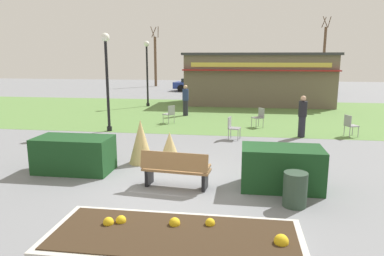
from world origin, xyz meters
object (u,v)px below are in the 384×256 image
object	(u,v)px
cafe_chair_north	(350,124)
parked_car_west_slot	(196,84)
cafe_chair_west	(170,113)
parked_car_center_slot	(257,85)
tree_left_bg	(155,60)
tree_right_bg	(324,56)
person_strolling	(302,116)
food_kiosk	(258,79)
parked_car_east_slot	(308,86)
cafe_chair_east	(259,116)
person_standing	(186,100)
lamppost_mid	(107,70)
trash_bin	(295,189)
cafe_chair_center	(232,126)
park_bench	(176,169)
lamppost_far	(147,66)

from	to	relation	value
cafe_chair_north	parked_car_west_slot	xyz separation A→B (m)	(-8.72, 18.23, 0.12)
cafe_chair_west	parked_car_center_slot	world-z (taller)	parked_car_center_slot
parked_car_west_slot	tree_left_bg	xyz separation A→B (m)	(-5.13, 4.90, 2.15)
cafe_chair_north	tree_right_bg	size ratio (longest dim) A/B	0.12
parked_car_west_slot	cafe_chair_west	bearing A→B (deg)	-86.95
cafe_chair_north	person_strolling	bearing A→B (deg)	-169.22
food_kiosk	parked_car_east_slot	distance (m)	9.78
cafe_chair_east	person_standing	distance (m)	4.78
person_strolling	parked_car_center_slot	world-z (taller)	person_strolling
cafe_chair_north	parked_car_center_slot	distance (m)	18.50
cafe_chair_west	person_strolling	distance (m)	6.29
food_kiosk	cafe_chair_east	bearing A→B (deg)	-91.26
lamppost_mid	trash_bin	distance (m)	10.21
food_kiosk	cafe_chair_center	world-z (taller)	food_kiosk
park_bench	cafe_chair_east	bearing A→B (deg)	73.91
parked_car_east_slot	person_standing	bearing A→B (deg)	-122.37
parked_car_west_slot	parked_car_east_slot	world-z (taller)	same
parked_car_west_slot	tree_right_bg	world-z (taller)	tree_right_bg
cafe_chair_center	parked_car_west_slot	bearing A→B (deg)	101.65
cafe_chair_north	parked_car_east_slot	distance (m)	18.28
cafe_chair_east	lamppost_far	bearing A→B (deg)	138.58
cafe_chair_west	cafe_chair_north	bearing A→B (deg)	-12.83
cafe_chair_center	person_strolling	distance (m)	2.90
cafe_chair_center	tree_right_bg	distance (m)	28.32
person_strolling	parked_car_west_slot	bearing A→B (deg)	-56.76
person_strolling	cafe_chair_west	bearing A→B (deg)	-6.86
lamppost_far	person_standing	size ratio (longest dim) A/B	2.48
park_bench	cafe_chair_north	bearing A→B (deg)	48.47
trash_bin	parked_car_center_slot	world-z (taller)	parked_car_center_slot
park_bench	lamppost_far	world-z (taller)	lamppost_far
cafe_chair_north	person_strolling	size ratio (longest dim) A/B	0.53
cafe_chair_west	person_standing	distance (m)	2.49
food_kiosk	parked_car_west_slot	distance (m)	10.06
parked_car_east_slot	tree_left_bg	size ratio (longest dim) A/B	0.67
person_standing	park_bench	bearing A→B (deg)	-147.09
cafe_chair_east	parked_car_east_slot	distance (m)	17.47
cafe_chair_north	parked_car_center_slot	bearing A→B (deg)	99.86
park_bench	parked_car_center_slot	world-z (taller)	parked_car_center_slot
food_kiosk	parked_car_west_slot	size ratio (longest dim) A/B	2.26
lamppost_mid	cafe_chair_east	bearing A→B (deg)	15.45
person_standing	tree_left_bg	bearing A→B (deg)	43.55
lamppost_mid	cafe_chair_west	bearing A→B (deg)	42.76
lamppost_mid	parked_car_center_slot	xyz separation A→B (m)	(6.96, 18.56, -2.00)
cafe_chair_north	cafe_chair_west	bearing A→B (deg)	167.17
lamppost_mid	lamppost_far	xyz separation A→B (m)	(-0.41, 7.96, 0.00)
cafe_chair_north	person_standing	bearing A→B (deg)	150.50
lamppost_far	tree_left_bg	bearing A→B (deg)	102.07
lamppost_far	trash_bin	xyz separation A→B (m)	(7.39, -15.05, -2.25)
cafe_chair_west	person_standing	world-z (taller)	person_standing
park_bench	lamppost_mid	distance (m)	7.93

